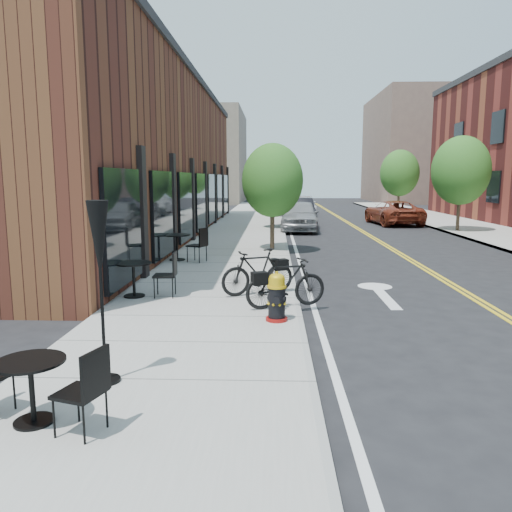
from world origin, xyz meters
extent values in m
plane|color=black|center=(0.00, 0.00, 0.00)|extent=(120.00, 120.00, 0.00)
cube|color=#9E9B93|center=(-2.00, 10.00, 0.06)|extent=(4.00, 70.00, 0.12)
cube|color=#411C15|center=(-6.50, 14.00, 3.50)|extent=(5.00, 28.00, 7.00)
cube|color=#726656|center=(-8.00, 48.00, 5.00)|extent=(8.00, 14.00, 10.00)
cube|color=brown|center=(16.00, 50.00, 6.00)|extent=(10.00, 16.00, 12.00)
cylinder|color=#382B1E|center=(-0.60, 9.00, 0.93)|extent=(0.16, 0.16, 1.61)
ellipsoid|color=#2F6720|center=(-0.60, 9.00, 2.61)|extent=(2.20, 2.20, 2.64)
cylinder|color=#382B1E|center=(-0.60, 17.00, 0.96)|extent=(0.16, 0.16, 1.68)
ellipsoid|color=#2F6720|center=(-0.60, 17.00, 2.72)|extent=(2.30, 2.30, 2.76)
cylinder|color=#382B1E|center=(-0.60, 25.00, 0.91)|extent=(0.16, 0.16, 1.57)
ellipsoid|color=#2F6720|center=(-0.60, 25.00, 2.54)|extent=(2.10, 2.10, 2.52)
cylinder|color=#382B1E|center=(-0.60, 33.00, 0.98)|extent=(0.16, 0.16, 1.71)
ellipsoid|color=#2F6720|center=(-0.60, 33.00, 2.79)|extent=(2.40, 2.40, 2.88)
cylinder|color=#382B1E|center=(8.60, 16.00, 1.03)|extent=(0.16, 0.16, 1.82)
ellipsoid|color=#2F6720|center=(8.60, 16.00, 3.06)|extent=(2.80, 2.80, 3.36)
cylinder|color=#382B1E|center=(8.60, 28.00, 1.03)|extent=(0.16, 0.16, 1.82)
ellipsoid|color=#2F6720|center=(8.60, 28.00, 3.06)|extent=(2.80, 2.80, 3.36)
cylinder|color=maroon|center=(-0.49, -0.25, 0.15)|extent=(0.52, 0.52, 0.06)
cylinder|color=black|center=(-0.49, -0.25, 0.45)|extent=(0.40, 0.40, 0.59)
cylinder|color=gold|center=(-0.49, -0.25, 0.75)|extent=(0.45, 0.45, 0.04)
cylinder|color=gold|center=(-0.49, -0.25, 0.83)|extent=(0.39, 0.39, 0.14)
ellipsoid|color=gold|center=(-0.49, -0.25, 0.91)|extent=(0.38, 0.38, 0.17)
cylinder|color=gold|center=(-0.49, -0.25, 1.00)|extent=(0.06, 0.06, 0.06)
imported|color=black|center=(-0.90, 1.80, 0.63)|extent=(1.76, 1.16, 1.03)
imported|color=black|center=(-0.30, 0.69, 0.63)|extent=(1.76, 1.07, 1.02)
cylinder|color=black|center=(-3.09, -4.19, 0.13)|extent=(0.52, 0.52, 0.03)
cylinder|color=black|center=(-3.09, -4.19, 0.46)|extent=(0.07, 0.07, 0.66)
cylinder|color=black|center=(-3.09, -4.19, 0.80)|extent=(0.91, 0.91, 0.03)
cylinder|color=black|center=(-3.60, 1.50, 0.14)|extent=(0.48, 0.48, 0.03)
cylinder|color=black|center=(-3.60, 1.50, 0.49)|extent=(0.07, 0.07, 0.73)
cylinder|color=black|center=(-3.60, 1.50, 0.86)|extent=(0.83, 0.83, 0.03)
cylinder|color=black|center=(-3.60, 6.43, 0.14)|extent=(0.65, 0.65, 0.03)
cylinder|color=black|center=(-3.60, 6.43, 0.52)|extent=(0.09, 0.09, 0.79)
cylinder|color=black|center=(-3.60, 6.43, 0.92)|extent=(1.12, 1.12, 0.03)
cylinder|color=black|center=(-2.69, -3.09, 0.14)|extent=(0.37, 0.37, 0.04)
cylinder|color=black|center=(-2.69, -3.09, 1.26)|extent=(0.04, 0.04, 2.23)
cone|color=black|center=(-2.69, -3.09, 1.93)|extent=(0.27, 0.27, 0.98)
imported|color=gray|center=(0.80, 16.60, 0.79)|extent=(2.15, 4.74, 1.58)
imported|color=black|center=(0.87, 19.73, 0.78)|extent=(1.82, 4.79, 1.56)
imported|color=silver|center=(1.60, 28.33, 0.69)|extent=(2.04, 4.79, 1.38)
imported|color=maroon|center=(6.44, 20.41, 0.70)|extent=(2.81, 5.25, 1.40)
camera|label=1|loc=(-0.56, -9.06, 2.69)|focal=35.00mm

